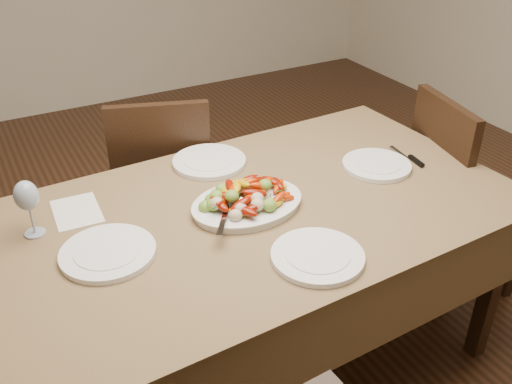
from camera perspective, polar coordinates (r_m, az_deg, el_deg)
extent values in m
plane|color=#351E10|center=(2.61, 3.77, -13.17)|extent=(6.00, 6.00, 0.00)
cube|color=brown|center=(2.19, 0.00, -9.95)|extent=(1.88, 1.11, 0.76)
ellipsoid|color=white|center=(1.95, -0.89, -1.35)|extent=(0.40, 0.30, 0.02)
cylinder|color=white|center=(1.79, -14.59, -5.90)|extent=(0.29, 0.29, 0.02)
cylinder|color=white|center=(2.26, 11.96, 2.62)|extent=(0.26, 0.26, 0.02)
cylinder|color=white|center=(2.24, -4.70, 3.04)|extent=(0.29, 0.29, 0.02)
cylinder|color=white|center=(1.73, 6.17, -6.43)|extent=(0.28, 0.28, 0.02)
cube|color=silver|center=(2.03, -17.50, -1.85)|extent=(0.16, 0.22, 0.00)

